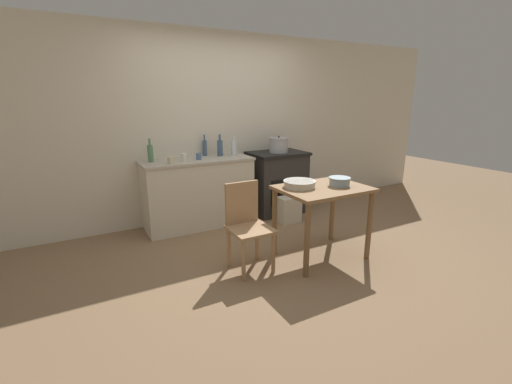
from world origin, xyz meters
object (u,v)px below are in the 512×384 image
object	(u,v)px
stove	(277,182)
bottle_far_left	(205,148)
mixing_bowl_large	(300,183)
bottle_left	(234,147)
bottle_center_left	(150,153)
work_table	(322,200)
chair	(247,224)
flour_sack	(289,210)
bottle_mid_left	(220,148)
cup_center_right	(171,160)
mixing_bowl_small	(339,181)
cup_mid_right	(199,156)
cup_center	(184,157)
stock_pot	(279,145)

from	to	relation	value
stove	bottle_far_left	xyz separation A→B (m)	(-1.04, 0.22, 0.56)
mixing_bowl_large	bottle_left	size ratio (longest dim) A/B	1.16
stove	bottle_center_left	xyz separation A→B (m)	(-1.79, 0.10, 0.56)
work_table	chair	size ratio (longest dim) A/B	1.05
flour_sack	bottle_mid_left	size ratio (longest dim) A/B	1.23
bottle_mid_left	cup_center_right	distance (m)	0.79
bottle_far_left	bottle_mid_left	distance (m)	0.21
mixing_bowl_small	bottle_mid_left	world-z (taller)	bottle_mid_left
bottle_left	mixing_bowl_small	bearing A→B (deg)	-74.30
mixing_bowl_small	bottle_center_left	xyz separation A→B (m)	(-1.58, 1.67, 0.19)
cup_mid_right	work_table	bearing A→B (deg)	-61.42
cup_center	bottle_center_left	bearing A→B (deg)	157.55
bottle_left	bottle_center_left	size ratio (longest dim) A/B	1.02
cup_mid_right	bottle_center_left	bearing A→B (deg)	167.26
stove	bottle_left	distance (m)	0.88
chair	mixing_bowl_large	xyz separation A→B (m)	(0.59, -0.05, 0.35)
chair	stove	bearing A→B (deg)	48.17
mixing_bowl_large	bottle_far_left	bearing A→B (deg)	104.31
bottle_center_left	mixing_bowl_large	bearing A→B (deg)	-52.22
flour_sack	bottle_far_left	distance (m)	1.44
bottle_left	bottle_center_left	distance (m)	1.12
stock_pot	bottle_far_left	world-z (taller)	bottle_far_left
bottle_mid_left	cup_mid_right	world-z (taller)	bottle_mid_left
stove	mixing_bowl_small	bearing A→B (deg)	-97.83
mixing_bowl_large	mixing_bowl_small	world-z (taller)	mixing_bowl_small
flour_sack	chair	bearing A→B (deg)	-141.43
mixing_bowl_large	bottle_left	bearing A→B (deg)	92.06
mixing_bowl_small	cup_mid_right	size ratio (longest dim) A/B	2.76
cup_center_right	bottle_far_left	bearing A→B (deg)	32.01
stock_pot	mixing_bowl_small	size ratio (longest dim) A/B	1.21
stove	stock_pot	distance (m)	0.56
work_table	cup_center_right	distance (m)	1.87
cup_center_right	cup_mid_right	bearing A→B (deg)	15.02
work_table	bottle_center_left	world-z (taller)	bottle_center_left
bottle_left	cup_mid_right	size ratio (longest dim) A/B	3.49
work_table	mixing_bowl_small	distance (m)	0.27
work_table	bottle_left	xyz separation A→B (m)	(-0.27, 1.59, 0.37)
stock_pot	cup_mid_right	world-z (taller)	stock_pot
flour_sack	cup_mid_right	distance (m)	1.43
bottle_far_left	cup_center	bearing A→B (deg)	-143.87
mixing_bowl_large	chair	bearing A→B (deg)	175.04
cup_center	cup_mid_right	bearing A→B (deg)	7.27
cup_center	flour_sack	bearing A→B (deg)	-17.76
bottle_left	cup_mid_right	world-z (taller)	bottle_left
work_table	bottle_center_left	xyz separation A→B (m)	(-1.39, 1.63, 0.37)
bottle_center_left	bottle_far_left	bearing A→B (deg)	9.11
bottle_mid_left	bottle_left	bearing A→B (deg)	-14.17
work_table	mixing_bowl_large	size ratio (longest dim) A/B	2.70
chair	flour_sack	distance (m)	1.45
work_table	bottle_left	bearing A→B (deg)	99.70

